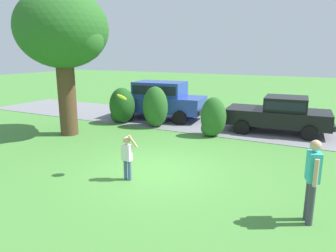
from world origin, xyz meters
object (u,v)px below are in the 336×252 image
(parked_suv, at_px, (160,98))
(adult_onlooker, at_px, (312,177))
(child_thrower, at_px, (127,154))
(oak_tree_large, at_px, (65,34))
(frisbee, at_px, (122,97))
(parked_sedan, at_px, (280,113))

(parked_suv, bearing_deg, adult_onlooker, -44.98)
(child_thrower, bearing_deg, oak_tree_large, 148.25)
(oak_tree_large, distance_m, adult_onlooker, 10.45)
(child_thrower, distance_m, adult_onlooker, 4.53)
(parked_suv, xyz_separation_m, frisbee, (2.74, -7.14, 1.13))
(oak_tree_large, height_order, parked_sedan, oak_tree_large)
(oak_tree_large, distance_m, parked_suv, 5.61)
(frisbee, distance_m, adult_onlooker, 4.97)
(oak_tree_large, relative_size, frisbee, 18.54)
(parked_sedan, bearing_deg, adult_onlooker, -77.33)
(frisbee, xyz_separation_m, adult_onlooker, (4.80, -0.40, -1.23))
(oak_tree_large, distance_m, frisbee, 5.74)
(parked_suv, height_order, frisbee, frisbee)
(child_thrower, bearing_deg, parked_suv, 112.28)
(oak_tree_large, height_order, parked_suv, oak_tree_large)
(parked_sedan, xyz_separation_m, child_thrower, (-2.85, -7.24, -0.13))
(adult_onlooker, bearing_deg, parked_sedan, 102.67)
(oak_tree_large, relative_size, child_thrower, 4.52)
(parked_sedan, bearing_deg, parked_suv, 178.50)
(parked_suv, relative_size, child_thrower, 3.78)
(parked_sedan, distance_m, adult_onlooker, 7.57)
(oak_tree_large, bearing_deg, adult_onlooker, -18.72)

